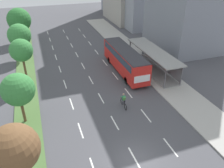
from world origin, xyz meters
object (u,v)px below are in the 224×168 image
Objects in this scene: bus at (125,58)px; bus_shelter at (154,58)px; median_tree_nearest at (14,149)px; cyclist at (124,101)px; median_tree_third at (21,50)px; median_tree_fourth at (19,35)px; median_tree_fifth at (19,20)px; median_tree_second at (18,90)px.

bus_shelter is at bearing -10.66° from bus.
bus is at bearing 49.09° from median_tree_nearest.
cyclist is 0.30× the size of median_tree_nearest.
median_tree_third is 1.05× the size of median_tree_fourth.
median_tree_nearest reaches higher than median_tree_third.
median_tree_nearest is (-18.01, -15.04, 2.61)m from bus_shelter.
median_tree_nearest reaches higher than median_tree_fourth.
bus_shelter is 1.05× the size of bus.
median_tree_nearest is at bearing -89.96° from median_tree_fifth.
median_tree_third is (0.40, 17.13, -0.00)m from median_tree_nearest.
median_tree_fifth reaches higher than median_tree_second.
median_tree_nearest is 0.95× the size of median_tree_fifth.
median_tree_second is at bearing 90.00° from median_tree_nearest.
median_tree_fourth is (-13.72, 9.85, 1.81)m from bus.
median_tree_third reaches higher than median_tree_fourth.
median_tree_fifth is at bearing 90.23° from median_tree_fourth.
cyclist is 20.99m from median_tree_fourth.
median_tree_fifth reaches higher than bus_shelter.
median_tree_fifth is (-10.37, 26.58, 3.46)m from cyclist.
cyclist is 13.41m from median_tree_nearest.
median_tree_fifth is at bearing 133.18° from bus_shelter.
cyclist is 10.81m from median_tree_second.
median_tree_third is (-13.34, 1.28, 2.41)m from bus.
median_tree_fifth is at bearing 111.31° from cyclist.
median_tree_nearest is 1.13× the size of median_tree_second.
median_tree_third is at bearing 88.66° from median_tree_nearest.
median_tree_nearest is (-10.34, -7.69, 3.69)m from cyclist.
bus_shelter is at bearing -30.62° from median_tree_fourth.
bus is 23.09m from median_tree_fifth.
median_tree_fifth reaches higher than median_tree_nearest.
bus is 8.93m from cyclist.
median_tree_second is 17.13m from median_tree_fourth.
median_tree_fifth is at bearing 91.42° from median_tree_third.
median_tree_fourth is 8.57m from median_tree_fifth.
bus_shelter is 4.36m from bus.
median_tree_fifth is (-18.04, 19.22, 2.39)m from bus_shelter.
median_tree_second reaches higher than bus.
cyclist is (-7.67, -7.35, -1.08)m from bus_shelter.
bus_shelter is 26.47m from median_tree_fifth.
median_tree_fifth is at bearing 126.76° from bus.
median_tree_second is at bearing -89.95° from median_tree_fifth.
bus_shelter is at bearing -46.82° from median_tree_fifth.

